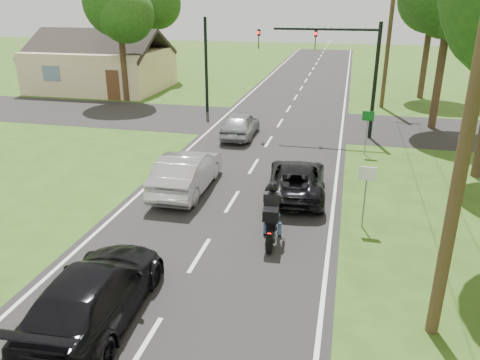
% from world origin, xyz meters
% --- Properties ---
extents(ground, '(140.00, 140.00, 0.00)m').
position_xyz_m(ground, '(0.00, 0.00, 0.00)').
color(ground, '#2D4C15').
rests_on(ground, ground).
extents(road, '(8.00, 100.00, 0.01)m').
position_xyz_m(road, '(0.00, 10.00, 0.01)').
color(road, black).
rests_on(road, ground).
extents(cross_road, '(60.00, 7.00, 0.01)m').
position_xyz_m(cross_road, '(0.00, 16.00, 0.01)').
color(cross_road, black).
rests_on(cross_road, ground).
extents(motorcycle_rider, '(0.66, 2.28, 1.96)m').
position_xyz_m(motorcycle_rider, '(1.92, 1.35, 0.77)').
color(motorcycle_rider, black).
rests_on(motorcycle_rider, ground).
extents(dark_suv, '(2.47, 4.74, 1.27)m').
position_xyz_m(dark_suv, '(2.23, 5.20, 0.65)').
color(dark_suv, black).
rests_on(dark_suv, road).
extents(silver_sedan, '(1.74, 4.77, 1.56)m').
position_xyz_m(silver_sedan, '(-1.98, 4.66, 0.79)').
color(silver_sedan, silver).
rests_on(silver_sedan, road).
extents(silver_suv, '(1.71, 4.10, 1.39)m').
position_xyz_m(silver_suv, '(-1.68, 12.58, 0.71)').
color(silver_suv, '#A2A5A9').
rests_on(silver_suv, road).
extents(dark_car_behind, '(2.29, 5.08, 1.44)m').
position_xyz_m(dark_car_behind, '(-1.45, -3.36, 0.73)').
color(dark_car_behind, black).
rests_on(dark_car_behind, road).
extents(traffic_signal, '(6.38, 0.44, 6.00)m').
position_xyz_m(traffic_signal, '(3.34, 14.00, 4.14)').
color(traffic_signal, black).
rests_on(traffic_signal, ground).
extents(signal_pole_far, '(0.20, 0.20, 6.00)m').
position_xyz_m(signal_pole_far, '(-5.20, 18.00, 3.00)').
color(signal_pole_far, black).
rests_on(signal_pole_far, ground).
extents(utility_pole_near, '(1.60, 0.28, 10.00)m').
position_xyz_m(utility_pole_near, '(6.20, -2.00, 5.08)').
color(utility_pole_near, '#513D24').
rests_on(utility_pole_near, ground).
extents(utility_pole_far, '(1.60, 0.28, 10.00)m').
position_xyz_m(utility_pole_far, '(6.20, 22.00, 5.08)').
color(utility_pole_far, '#513D24').
rests_on(utility_pole_far, ground).
extents(sign_white, '(0.55, 0.07, 2.12)m').
position_xyz_m(sign_white, '(4.70, 2.98, 1.60)').
color(sign_white, slate).
rests_on(sign_white, ground).
extents(sign_green, '(0.55, 0.07, 2.12)m').
position_xyz_m(sign_green, '(4.90, 10.98, 1.60)').
color(sign_green, slate).
rests_on(sign_green, ground).
extents(tree_row_e, '(5.28, 5.12, 9.61)m').
position_xyz_m(tree_row_e, '(9.48, 25.78, 6.83)').
color(tree_row_e, '#332316').
rests_on(tree_row_e, ground).
extents(tree_left_near, '(5.12, 4.96, 9.22)m').
position_xyz_m(tree_left_near, '(-11.73, 19.78, 6.53)').
color(tree_left_near, '#332316').
rests_on(tree_left_near, ground).
extents(house, '(10.20, 8.00, 4.84)m').
position_xyz_m(house, '(-16.00, 24.00, 1.77)').
color(house, tan).
rests_on(house, ground).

